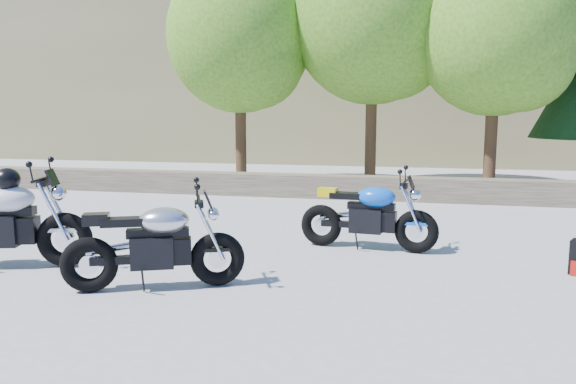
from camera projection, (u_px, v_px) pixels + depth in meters
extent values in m
plane|color=#939298|center=(255.00, 260.00, 7.15)|extent=(90.00, 90.00, 0.00)
cube|color=#4D4433|center=(325.00, 186.00, 12.42)|extent=(22.00, 0.55, 0.50)
cube|color=brown|center=(441.00, 15.00, 32.43)|extent=(80.00, 30.00, 15.00)
cylinder|color=#382314|center=(241.00, 127.00, 14.45)|extent=(0.28, 0.28, 3.02)
sphere|color=#336817|center=(240.00, 36.00, 14.13)|extent=(3.67, 3.67, 3.67)
sphere|color=#336817|center=(256.00, 61.00, 13.82)|extent=(2.38, 2.38, 2.38)
cylinder|color=#382314|center=(371.00, 120.00, 14.07)|extent=(0.28, 0.28, 3.36)
sphere|color=#336817|center=(373.00, 17.00, 13.71)|extent=(4.08, 4.08, 4.08)
sphere|color=#336817|center=(393.00, 45.00, 13.41)|extent=(2.64, 2.64, 2.64)
cylinder|color=#382314|center=(491.00, 131.00, 12.89)|extent=(0.28, 0.28, 2.91)
sphere|color=#336817|center=(496.00, 33.00, 12.58)|extent=(3.54, 3.54, 3.54)
sphere|color=#336817|center=(520.00, 60.00, 12.27)|extent=(2.29, 2.29, 2.29)
torus|color=black|center=(217.00, 259.00, 6.07)|extent=(0.60, 0.37, 0.59)
torus|color=black|center=(89.00, 265.00, 5.84)|extent=(0.60, 0.37, 0.59)
cylinder|color=silver|center=(217.00, 259.00, 6.07)|extent=(0.20, 0.11, 0.20)
cylinder|color=silver|center=(89.00, 265.00, 5.84)|extent=(0.20, 0.11, 0.20)
cube|color=black|center=(152.00, 252.00, 5.94)|extent=(0.52, 0.43, 0.33)
cube|color=black|center=(158.00, 233.00, 5.92)|extent=(0.65, 0.39, 0.09)
ellipsoid|color=silver|center=(164.00, 220.00, 5.92)|extent=(0.63, 0.54, 0.28)
cube|color=black|center=(124.00, 222.00, 5.84)|extent=(0.50, 0.37, 0.08)
cube|color=black|center=(96.00, 219.00, 5.79)|extent=(0.31, 0.27, 0.12)
cylinder|color=black|center=(199.00, 200.00, 5.95)|extent=(0.27, 0.57, 0.03)
sphere|color=silver|center=(213.00, 214.00, 6.00)|extent=(0.17, 0.17, 0.17)
torus|color=black|center=(65.00, 240.00, 6.82)|extent=(0.70, 0.35, 0.68)
cylinder|color=silver|center=(65.00, 240.00, 6.82)|extent=(0.23, 0.11, 0.23)
cube|color=black|center=(3.00, 211.00, 6.73)|extent=(0.76, 0.37, 0.11)
ellipsoid|color=silver|center=(9.00, 199.00, 6.71)|extent=(0.70, 0.56, 0.32)
cylinder|color=black|center=(43.00, 179.00, 6.70)|extent=(0.23, 0.68, 0.03)
sphere|color=silver|center=(59.00, 193.00, 6.73)|extent=(0.19, 0.19, 0.19)
ellipsoid|color=black|center=(7.00, 180.00, 6.68)|extent=(0.37, 0.38, 0.28)
torus|color=black|center=(417.00, 232.00, 7.49)|extent=(0.60, 0.21, 0.59)
torus|color=black|center=(321.00, 225.00, 7.92)|extent=(0.60, 0.21, 0.59)
cylinder|color=silver|center=(417.00, 232.00, 7.49)|extent=(0.20, 0.06, 0.20)
cylinder|color=silver|center=(321.00, 225.00, 7.92)|extent=(0.20, 0.06, 0.20)
cube|color=black|center=(366.00, 220.00, 7.69)|extent=(0.47, 0.32, 0.33)
cube|color=black|center=(371.00, 206.00, 7.64)|extent=(0.65, 0.21, 0.09)
ellipsoid|color=blue|center=(376.00, 197.00, 7.61)|extent=(0.56, 0.41, 0.28)
cube|color=black|center=(347.00, 196.00, 7.74)|extent=(0.48, 0.25, 0.08)
cube|color=yellow|center=(328.00, 192.00, 7.82)|extent=(0.27, 0.21, 0.12)
cylinder|color=black|center=(404.00, 183.00, 7.46)|extent=(0.09, 0.61, 0.03)
sphere|color=silver|center=(415.00, 195.00, 7.43)|extent=(0.17, 0.17, 0.17)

